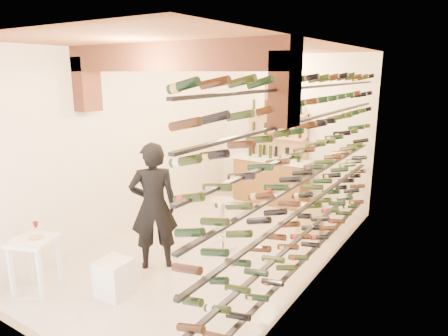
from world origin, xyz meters
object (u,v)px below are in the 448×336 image
object	(u,v)px
person	(154,206)
crate_lower	(309,225)
white_stool	(114,278)
back_counter	(271,179)
tasting_table	(34,248)
chrome_barstool	(222,220)
wine_rack	(306,169)

from	to	relation	value
person	crate_lower	bearing A→B (deg)	-164.04
white_stool	back_counter	bearing A→B (deg)	90.39
tasting_table	chrome_barstool	size ratio (longest dim) A/B	1.08
tasting_table	crate_lower	distance (m)	4.52
tasting_table	white_stool	distance (m)	1.11
wine_rack	crate_lower	world-z (taller)	wine_rack
wine_rack	tasting_table	bearing A→B (deg)	-139.20
wine_rack	crate_lower	size ratio (longest dim) A/B	13.10
wine_rack	person	bearing A→B (deg)	-152.63
back_counter	chrome_barstool	size ratio (longest dim) A/B	2.06
wine_rack	white_stool	size ratio (longest dim) A/B	11.62
person	chrome_barstool	bearing A→B (deg)	-157.64
chrome_barstool	person	bearing A→B (deg)	-113.55
chrome_barstool	white_stool	bearing A→B (deg)	-100.35
crate_lower	back_counter	bearing A→B (deg)	140.26
wine_rack	crate_lower	bearing A→B (deg)	107.16
tasting_table	chrome_barstool	bearing A→B (deg)	40.13
tasting_table	person	size ratio (longest dim) A/B	0.48
back_counter	white_stool	distance (m)	4.55
back_counter	crate_lower	distance (m)	1.82
back_counter	chrome_barstool	xyz separation A→B (m)	(0.39, -2.55, -0.05)
wine_rack	back_counter	world-z (taller)	wine_rack
back_counter	person	xyz separation A→B (m)	(-0.08, -3.64, 0.41)
person	crate_lower	xyz separation A→B (m)	(1.44, 2.50, -0.81)
tasting_table	white_stool	xyz separation A→B (m)	(0.94, 0.48, -0.36)
chrome_barstool	crate_lower	world-z (taller)	chrome_barstool
wine_rack	white_stool	distance (m)	2.92
wine_rack	tasting_table	distance (m)	3.74
back_counter	white_stool	xyz separation A→B (m)	(0.03, -4.54, -0.29)
person	chrome_barstool	world-z (taller)	person
chrome_barstool	crate_lower	size ratio (longest dim) A/B	1.90
white_stool	person	world-z (taller)	person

